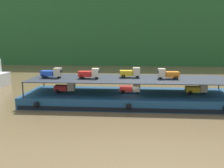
# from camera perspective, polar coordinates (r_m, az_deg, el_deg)

# --- Properties ---
(ground_plane) EXTENTS (400.00, 400.00, 0.00)m
(ground_plane) POSITION_cam_1_polar(r_m,az_deg,el_deg) (32.83, 4.03, -4.69)
(ground_plane) COLOR brown
(hillside_far_bank) EXTENTS (115.59, 40.98, 29.57)m
(hillside_far_bank) POSITION_cam_1_polar(r_m,az_deg,el_deg) (98.23, 4.33, 15.31)
(hillside_far_bank) COLOR #235628
(hillside_far_bank) RESTS_ON ground
(cargo_barge) EXTENTS (28.08, 8.84, 1.50)m
(cargo_barge) POSITION_cam_1_polar(r_m,az_deg,el_deg) (32.62, 4.05, -3.43)
(cargo_barge) COLOR navy
(cargo_barge) RESTS_ON ground
(cargo_rack) EXTENTS (26.48, 7.49, 2.00)m
(cargo_rack) POSITION_cam_1_polar(r_m,az_deg,el_deg) (32.09, 4.11, 1.24)
(cargo_rack) COLOR #2D333D
(cargo_rack) RESTS_ON cargo_barge
(mini_truck_lower_stern) EXTENTS (2.76, 1.23, 1.38)m
(mini_truck_lower_stern) POSITION_cam_1_polar(r_m,az_deg,el_deg) (33.17, -11.11, -0.82)
(mini_truck_lower_stern) COLOR red
(mini_truck_lower_stern) RESTS_ON cargo_barge
(mini_truck_lower_aft) EXTENTS (2.76, 1.24, 1.38)m
(mini_truck_lower_aft) POSITION_cam_1_polar(r_m,az_deg,el_deg) (32.12, 4.40, -1.02)
(mini_truck_lower_aft) COLOR red
(mini_truck_lower_aft) RESTS_ON cargo_barge
(mini_truck_lower_mid) EXTENTS (2.76, 1.23, 1.38)m
(mini_truck_lower_mid) POSITION_cam_1_polar(r_m,az_deg,el_deg) (33.68, 19.59, -1.07)
(mini_truck_lower_mid) COLOR gold
(mini_truck_lower_mid) RESTS_ON cargo_barge
(mini_truck_upper_stern) EXTENTS (2.79, 1.30, 1.38)m
(mini_truck_upper_stern) POSITION_cam_1_polar(r_m,az_deg,el_deg) (33.32, -14.21, 2.60)
(mini_truck_upper_stern) COLOR #1E47B7
(mini_truck_upper_stern) RESTS_ON cargo_rack
(mini_truck_upper_mid) EXTENTS (2.76, 1.23, 1.38)m
(mini_truck_upper_mid) POSITION_cam_1_polar(r_m,az_deg,el_deg) (31.92, -5.46, 2.53)
(mini_truck_upper_mid) COLOR red
(mini_truck_upper_mid) RESTS_ON cargo_rack
(mini_truck_upper_fore) EXTENTS (2.80, 1.30, 1.38)m
(mini_truck_upper_fore) POSITION_cam_1_polar(r_m,az_deg,el_deg) (32.70, 4.39, 2.74)
(mini_truck_upper_fore) COLOR gold
(mini_truck_upper_fore) RESTS_ON cargo_rack
(mini_truck_upper_bow) EXTENTS (2.76, 1.24, 1.38)m
(mini_truck_upper_bow) POSITION_cam_1_polar(r_m,az_deg,el_deg) (32.30, 13.24, 2.39)
(mini_truck_upper_bow) COLOR orange
(mini_truck_upper_bow) RESTS_ON cargo_rack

